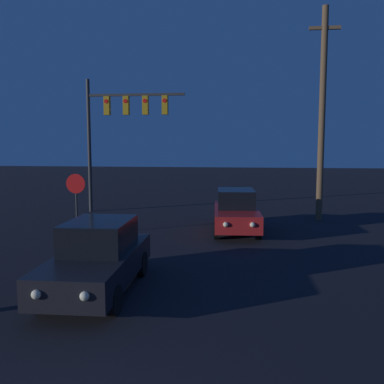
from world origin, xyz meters
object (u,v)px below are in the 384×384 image
traffic_signal_mast (118,120)px  utility_pole (322,113)px  car_far (236,211)px  stop_sign (76,193)px  car_near (98,257)px

traffic_signal_mast → utility_pole: 9.59m
car_far → stop_sign: bearing=9.5°
car_far → utility_pole: size_ratio=0.48×
utility_pole → stop_sign: bearing=-154.7°
traffic_signal_mast → utility_pole: utility_pole is taller
stop_sign → utility_pole: bearing=25.3°
car_near → utility_pole: utility_pole is taller
car_far → stop_sign: size_ratio=1.92×
traffic_signal_mast → car_far: bearing=-35.3°
car_near → traffic_signal_mast: 12.32m
car_far → utility_pole: (3.64, 3.07, 3.96)m
car_near → car_far: bearing=-114.3°
car_near → car_far: size_ratio=0.99×
car_near → car_far: 7.80m
car_far → utility_pole: utility_pole is taller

